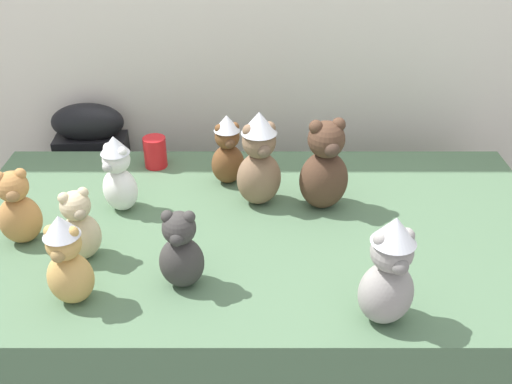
{
  "coord_description": "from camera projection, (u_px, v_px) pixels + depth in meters",
  "views": [
    {
      "loc": [
        -0.0,
        -1.19,
        1.78
      ],
      "look_at": [
        0.0,
        0.25,
        0.91
      ],
      "focal_mm": 40.67,
      "sensor_mm": 36.0,
      "label": 1
    }
  ],
  "objects": [
    {
      "name": "teddy_bear_honey",
      "position": [
        67.0,
        261.0,
        1.4
      ],
      "size": [
        0.12,
        0.11,
        0.25
      ],
      "rotation": [
        0.0,
        0.0,
        -0.1
      ],
      "color": "tan",
      "rests_on": "display_table"
    },
    {
      "name": "teddy_bear_cocoa",
      "position": [
        325.0,
        167.0,
        1.77
      ],
      "size": [
        0.18,
        0.16,
        0.3
      ],
      "rotation": [
        0.0,
        0.0,
        0.24
      ],
      "color": "#4C3323",
      "rests_on": "display_table"
    },
    {
      "name": "teddy_bear_chestnut",
      "position": [
        228.0,
        150.0,
        1.91
      ],
      "size": [
        0.13,
        0.12,
        0.25
      ],
      "rotation": [
        0.0,
        0.0,
        0.3
      ],
      "color": "brown",
      "rests_on": "display_table"
    },
    {
      "name": "teddy_bear_ash",
      "position": [
        389.0,
        272.0,
        1.33
      ],
      "size": [
        0.16,
        0.14,
        0.29
      ],
      "rotation": [
        0.0,
        0.0,
        0.24
      ],
      "color": "gray",
      "rests_on": "display_table"
    },
    {
      "name": "teddy_bear_snow",
      "position": [
        118.0,
        175.0,
        1.76
      ],
      "size": [
        0.15,
        0.14,
        0.25
      ],
      "rotation": [
        0.0,
        0.0,
        -0.55
      ],
      "color": "white",
      "rests_on": "display_table"
    },
    {
      "name": "teddy_bear_mocha",
      "position": [
        259.0,
        160.0,
        1.78
      ],
      "size": [
        0.17,
        0.16,
        0.31
      ],
      "rotation": [
        0.0,
        0.0,
        0.33
      ],
      "color": "#7F6047",
      "rests_on": "display_table"
    },
    {
      "name": "teddy_bear_caramel",
      "position": [
        18.0,
        209.0,
        1.62
      ],
      "size": [
        0.15,
        0.13,
        0.23
      ],
      "rotation": [
        0.0,
        0.0,
        0.34
      ],
      "color": "#B27A42",
      "rests_on": "display_table"
    },
    {
      "name": "teddy_bear_charcoal",
      "position": [
        181.0,
        252.0,
        1.46
      ],
      "size": [
        0.12,
        0.11,
        0.23
      ],
      "rotation": [
        0.0,
        0.0,
        -0.05
      ],
      "color": "#383533",
      "rests_on": "display_table"
    },
    {
      "name": "party_cup_red",
      "position": [
        155.0,
        152.0,
        2.04
      ],
      "size": [
        0.08,
        0.08,
        0.11
      ],
      "primitive_type": "cylinder",
      "color": "red",
      "rests_on": "display_table"
    },
    {
      "name": "teddy_bear_sand",
      "position": [
        79.0,
        227.0,
        1.56
      ],
      "size": [
        0.14,
        0.14,
        0.22
      ],
      "rotation": [
        0.0,
        0.0,
        0.55
      ],
      "color": "#CCB78E",
      "rests_on": "display_table"
    },
    {
      "name": "instrument_case",
      "position": [
        101.0,
        205.0,
        2.44
      ],
      "size": [
        0.29,
        0.14,
        0.92
      ],
      "rotation": [
        0.0,
        0.0,
        0.06
      ],
      "color": "black",
      "rests_on": "ground_plane"
    },
    {
      "name": "display_table",
      "position": [
        256.0,
        322.0,
        1.95
      ],
      "size": [
        1.81,
        0.98,
        0.79
      ],
      "primitive_type": "cube",
      "color": "#4C6B4C",
      "rests_on": "ground_plane"
    }
  ]
}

